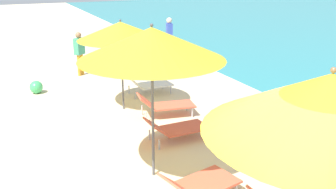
% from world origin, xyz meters
% --- Properties ---
extents(umbrella_nearest, '(2.49, 2.49, 2.80)m').
position_xyz_m(umbrella_nearest, '(0.15, -0.24, 2.42)').
color(umbrella_nearest, olive).
rests_on(umbrella_nearest, ground).
extents(umbrella_second, '(2.51, 2.51, 2.82)m').
position_xyz_m(umbrella_second, '(-0.37, 3.05, 2.48)').
color(umbrella_second, '#4C4C51').
rests_on(umbrella_second, ground).
extents(lounger_second_shoreside, '(1.42, 0.65, 0.57)m').
position_xyz_m(lounger_second_shoreside, '(0.66, 4.24, 0.30)').
color(lounger_second_shoreside, '#D8593F').
rests_on(lounger_second_shoreside, ground).
extents(lounger_second_inland, '(1.44, 0.97, 0.51)m').
position_xyz_m(lounger_second_inland, '(0.06, 2.08, 0.25)').
color(lounger_second_inland, '#D8593F').
rests_on(lounger_second_inland, ground).
extents(umbrella_farthest, '(2.25, 2.25, 2.43)m').
position_xyz_m(umbrella_farthest, '(0.21, 6.62, 2.13)').
color(umbrella_farthest, '#4C4C51').
rests_on(umbrella_farthest, ground).
extents(lounger_farthest_shoreside, '(1.37, 0.70, 0.62)m').
position_xyz_m(lounger_farthest_shoreside, '(1.30, 7.53, 0.32)').
color(lounger_farthest_shoreside, white).
rests_on(lounger_farthest_shoreside, ground).
extents(lounger_farthest_inland, '(1.54, 0.83, 0.63)m').
position_xyz_m(lounger_farthest_inland, '(1.02, 5.64, 0.33)').
color(lounger_farthest_inland, '#D8593F').
rests_on(lounger_farthest_inland, ground).
extents(person_walking_near, '(0.30, 0.40, 1.73)m').
position_xyz_m(person_walking_near, '(3.79, 11.44, 1.06)').
color(person_walking_near, silver).
rests_on(person_walking_near, ground).
extents(person_walking_mid, '(0.42, 0.40, 1.54)m').
position_xyz_m(person_walking_mid, '(-0.11, 10.51, 0.93)').
color(person_walking_mid, orange).
rests_on(person_walking_mid, ground).
extents(beach_ball, '(0.39, 0.39, 0.39)m').
position_xyz_m(beach_ball, '(-1.80, 9.01, 0.20)').
color(beach_ball, '#3FB266').
rests_on(beach_ball, ground).
extents(cooler_box, '(0.47, 0.54, 0.39)m').
position_xyz_m(cooler_box, '(2.35, 9.35, 0.19)').
color(cooler_box, '#338C59').
rests_on(cooler_box, ground).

